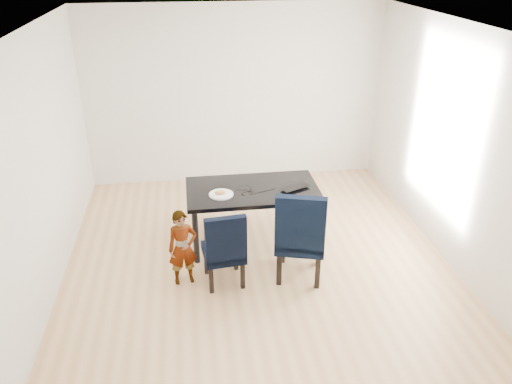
{
  "coord_description": "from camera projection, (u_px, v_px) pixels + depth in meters",
  "views": [
    {
      "loc": [
        -0.73,
        -4.89,
        3.41
      ],
      "look_at": [
        0.0,
        0.2,
        0.85
      ],
      "focal_mm": 35.0,
      "sensor_mm": 36.0,
      "label": 1
    }
  ],
  "objects": [
    {
      "name": "cable_tangle",
      "position": [
        248.0,
        193.0,
        5.94
      ],
      "size": [
        0.2,
        0.2,
        0.01
      ],
      "primitive_type": "torus",
      "rotation": [
        0.0,
        0.0,
        0.25
      ],
      "color": "black",
      "rests_on": "dining_table"
    },
    {
      "name": "wall_back",
      "position": [
        235.0,
        96.0,
        7.57
      ],
      "size": [
        4.5,
        0.01,
        2.7
      ],
      "primitive_type": "cube",
      "color": "silver",
      "rests_on": "ground"
    },
    {
      "name": "sandwich",
      "position": [
        220.0,
        192.0,
        5.87
      ],
      "size": [
        0.14,
        0.1,
        0.05
      ],
      "primitive_type": "ellipsoid",
      "rotation": [
        0.0,
        0.0,
        -0.28
      ],
      "color": "#BA8042",
      "rests_on": "plate"
    },
    {
      "name": "wall_front",
      "position": [
        317.0,
        311.0,
        3.13
      ],
      "size": [
        4.5,
        0.01,
        2.7
      ],
      "primitive_type": "cube",
      "color": "silver",
      "rests_on": "ground"
    },
    {
      "name": "chair_right",
      "position": [
        301.0,
        233.0,
        5.51
      ],
      "size": [
        0.66,
        0.68,
        1.11
      ],
      "primitive_type": "cube",
      "rotation": [
        0.0,
        0.0,
        -0.28
      ],
      "color": "black",
      "rests_on": "floor"
    },
    {
      "name": "chair_left",
      "position": [
        223.0,
        246.0,
        5.44
      ],
      "size": [
        0.48,
        0.5,
        0.91
      ],
      "primitive_type": "cube",
      "rotation": [
        0.0,
        0.0,
        0.1
      ],
      "color": "black",
      "rests_on": "floor"
    },
    {
      "name": "ceiling",
      "position": [
        259.0,
        27.0,
        4.74
      ],
      "size": [
        4.5,
        5.0,
        0.01
      ],
      "primitive_type": "cube",
      "color": "white",
      "rests_on": "wall_back"
    },
    {
      "name": "plate",
      "position": [
        221.0,
        194.0,
        5.9
      ],
      "size": [
        0.34,
        0.34,
        0.02
      ],
      "primitive_type": "cylinder",
      "rotation": [
        0.0,
        0.0,
        0.17
      ],
      "color": "white",
      "rests_on": "dining_table"
    },
    {
      "name": "floor",
      "position": [
        258.0,
        263.0,
        5.95
      ],
      "size": [
        4.5,
        5.0,
        0.01
      ],
      "primitive_type": "cube",
      "color": "tan",
      "rests_on": "ground"
    },
    {
      "name": "dining_table",
      "position": [
        253.0,
        215.0,
        6.23
      ],
      "size": [
        1.6,
        0.9,
        0.75
      ],
      "primitive_type": "cube",
      "color": "black",
      "rests_on": "floor"
    },
    {
      "name": "child",
      "position": [
        183.0,
        248.0,
        5.44
      ],
      "size": [
        0.35,
        0.26,
        0.88
      ],
      "primitive_type": "imported",
      "rotation": [
        0.0,
        0.0,
        0.17
      ],
      "color": "orange",
      "rests_on": "floor"
    },
    {
      "name": "wall_left",
      "position": [
        39.0,
        171.0,
        5.06
      ],
      "size": [
        0.01,
        5.0,
        2.7
      ],
      "primitive_type": "cube",
      "color": "silver",
      "rests_on": "ground"
    },
    {
      "name": "wall_right",
      "position": [
        456.0,
        148.0,
        5.63
      ],
      "size": [
        0.01,
        5.0,
        2.7
      ],
      "primitive_type": "cube",
      "color": "silver",
      "rests_on": "ground"
    },
    {
      "name": "laptop",
      "position": [
        293.0,
        186.0,
        6.08
      ],
      "size": [
        0.42,
        0.36,
        0.03
      ],
      "primitive_type": "imported",
      "rotation": [
        0.0,
        0.0,
        3.57
      ],
      "color": "black",
      "rests_on": "dining_table"
    }
  ]
}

